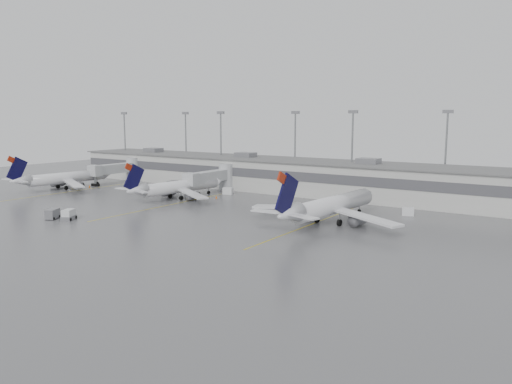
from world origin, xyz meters
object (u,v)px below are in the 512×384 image
Objects in this scene: jet_far_left at (63,178)px; jet_mid_left at (177,187)px; baggage_tug at (69,216)px; jet_mid_right at (330,205)px.

jet_mid_left is at bearing 12.19° from jet_far_left.
jet_mid_left is 29.14m from baggage_tug.
jet_mid_left is 8.20× the size of baggage_tug.
jet_mid_right is 48.33m from baggage_tug.
baggage_tug is at bearing -145.67° from jet_mid_right.
jet_mid_left is at bearing 61.70° from baggage_tug.
jet_mid_right reaches higher than jet_mid_left.
jet_mid_right is at bearing 4.49° from jet_far_left.
jet_far_left is at bearing -164.80° from jet_mid_left.
jet_mid_right is at bearing 0.76° from jet_mid_left.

